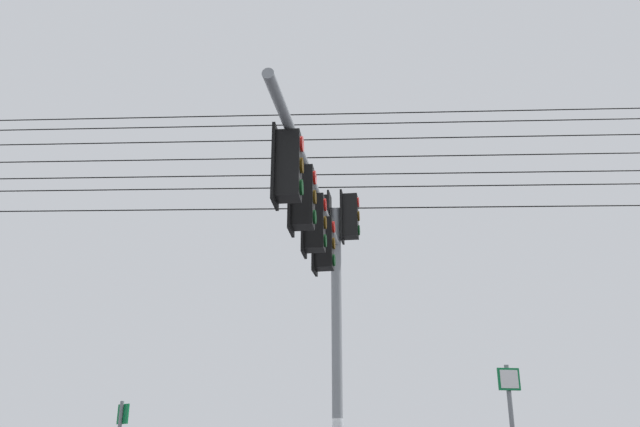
% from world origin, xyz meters
% --- Properties ---
extents(signal_mast_assembly, '(6.39, 1.68, 6.91)m').
position_xyz_m(signal_mast_assembly, '(1.60, 0.07, 5.06)').
color(signal_mast_assembly, gray).
rests_on(signal_mast_assembly, ground).
extents(overhead_wire_span, '(1.88, 18.12, 2.48)m').
position_xyz_m(overhead_wire_span, '(-0.20, -0.43, 7.74)').
color(overhead_wire_span, black).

